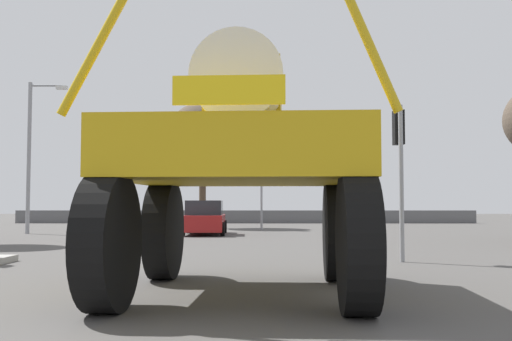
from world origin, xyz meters
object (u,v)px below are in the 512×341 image
Objects in this scene: oversize_sprayer at (242,164)px; traffic_signal_far_right at (262,182)px; sedan_ahead at (205,219)px; streetlight_far_left at (32,148)px; bare_tree_far_center at (203,132)px; traffic_signal_far_left at (171,175)px; traffic_signal_near_right at (399,148)px.

traffic_signal_far_right is (0.31, 21.81, 0.54)m from oversize_sprayer.
streetlight_far_left is (-8.05, 0.60, 3.22)m from sedan_ahead.
streetlight_far_left reaches higher than traffic_signal_far_right.
traffic_signal_far_right is 0.48× the size of bare_tree_far_center.
sedan_ahead is 1.05× the size of traffic_signal_far_left.
sedan_ahead is 13.71m from traffic_signal_near_right.
traffic_signal_far_left is at bearing 14.30° from oversize_sprayer.
traffic_signal_far_left is at bearing 33.05° from streetlight_far_left.
traffic_signal_near_right is 0.95× the size of traffic_signal_far_left.
streetlight_far_left reaches higher than traffic_signal_near_right.
streetlight_far_left is at bearing 84.14° from sedan_ahead.
oversize_sprayer is 6.36m from traffic_signal_near_right.
oversize_sprayer is 1.41× the size of traffic_signal_near_right.
traffic_signal_far_left is (-2.19, 4.42, 2.17)m from sedan_ahead.
bare_tree_far_center reaches higher than streetlight_far_left.
bare_tree_far_center is at bearing 9.90° from oversize_sprayer.
traffic_signal_far_left is 0.56× the size of streetlight_far_left.
traffic_signal_near_right is 0.52× the size of bare_tree_far_center.
oversize_sprayer is at bearing -78.53° from traffic_signal_far_left.
traffic_signal_near_right is (3.64, 5.17, 0.75)m from oversize_sprayer.
oversize_sprayer is 17.58m from sedan_ahead.
bare_tree_far_center is (1.35, 3.01, 2.64)m from traffic_signal_far_left.
traffic_signal_far_left reaches higher than traffic_signal_near_right.
traffic_signal_far_right reaches higher than sedan_ahead.
sedan_ahead is 5.42m from traffic_signal_far_right.
bare_tree_far_center reaches higher than oversize_sprayer.
streetlight_far_left is at bearing -160.17° from traffic_signal_far_right.
traffic_signal_far_left is at bearing 115.86° from traffic_signal_near_right.
bare_tree_far_center is (7.21, 6.83, 1.59)m from streetlight_far_left.
traffic_signal_far_left is 4.75m from traffic_signal_far_right.
bare_tree_far_center is (-3.39, 3.01, 2.99)m from traffic_signal_far_right.
oversize_sprayer reaches higher than sedan_ahead.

